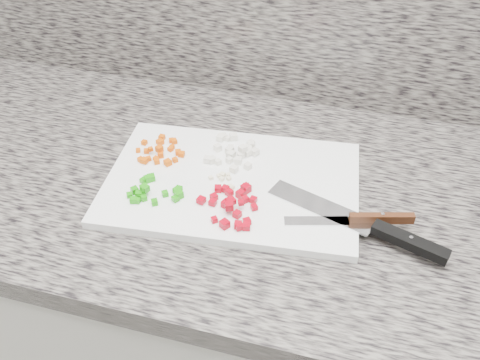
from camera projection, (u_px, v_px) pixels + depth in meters
name	position (u px, v px, depth m)	size (l,w,h in m)	color
cabinet	(285.00, 344.00, 1.23)	(3.92, 0.62, 0.86)	silver
countertop	(298.00, 198.00, 0.95)	(3.96, 0.64, 0.04)	slate
cutting_board	(232.00, 183.00, 0.94)	(0.44, 0.29, 0.01)	white
carrot_pile	(161.00, 151.00, 0.99)	(0.09, 0.09, 0.02)	#D25004
onion_pile	(235.00, 151.00, 0.99)	(0.09, 0.11, 0.02)	silver
green_pepper_pile	(153.00, 191.00, 0.90)	(0.10, 0.08, 0.02)	#1D930D
red_pepper_pile	(233.00, 204.00, 0.87)	(0.10, 0.11, 0.02)	#A40213
garlic_pile	(225.00, 181.00, 0.92)	(0.05, 0.04, 0.01)	beige
chef_knife	(377.00, 229.00, 0.83)	(0.29, 0.13, 0.02)	silver
paring_knife	(365.00, 219.00, 0.85)	(0.20, 0.07, 0.02)	silver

